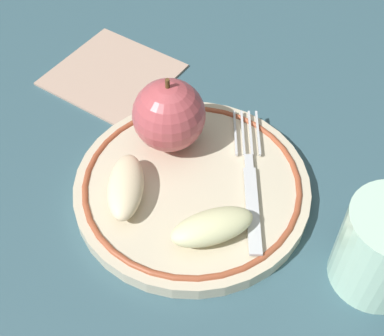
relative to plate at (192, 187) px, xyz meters
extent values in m
plane|color=#375965|center=(-0.01, 0.01, -0.01)|extent=(2.00, 2.00, 0.00)
cylinder|color=beige|center=(0.00, 0.00, 0.00)|extent=(0.23, 0.23, 0.02)
torus|color=#A74E30|center=(0.00, 0.00, 0.01)|extent=(0.22, 0.22, 0.01)
sphere|color=#C04E54|center=(-0.05, -0.03, 0.05)|extent=(0.07, 0.07, 0.07)
cylinder|color=brown|center=(-0.05, -0.03, 0.09)|extent=(0.00, 0.00, 0.01)
ellipsoid|color=beige|center=(0.06, 0.03, 0.02)|extent=(0.07, 0.08, 0.02)
ellipsoid|color=beige|center=(0.03, -0.06, 0.02)|extent=(0.08, 0.04, 0.02)
cube|color=silver|center=(0.03, 0.06, 0.01)|extent=(0.10, 0.03, 0.00)
cube|color=silver|center=(-0.03, 0.05, 0.01)|extent=(0.02, 0.01, 0.00)
cube|color=silver|center=(-0.07, 0.06, 0.01)|extent=(0.06, 0.01, 0.00)
cube|color=silver|center=(-0.07, 0.05, 0.01)|extent=(0.06, 0.01, 0.00)
cube|color=silver|center=(-0.07, 0.04, 0.01)|extent=(0.06, 0.01, 0.00)
cube|color=silver|center=(-0.07, 0.04, 0.01)|extent=(0.06, 0.01, 0.00)
cylinder|color=silver|center=(0.07, 0.17, 0.03)|extent=(0.08, 0.08, 0.09)
cube|color=tan|center=(-0.16, -0.12, -0.01)|extent=(0.18, 0.18, 0.01)
camera|label=1|loc=(0.32, 0.05, 0.42)|focal=50.00mm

